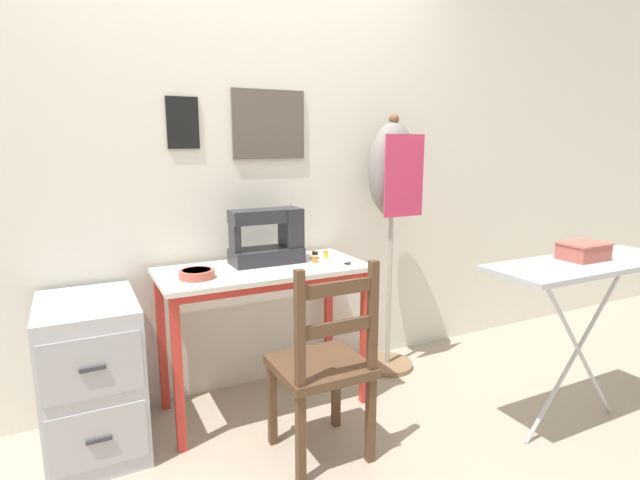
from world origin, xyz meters
The scene contains 14 objects.
ground_plane centered at (0.00, 0.00, 0.00)m, with size 14.00×14.00×0.00m, color tan.
wall_back centered at (0.00, 0.57, 1.28)m, with size 10.00×0.07×2.55m.
sewing_table centered at (0.00, 0.24, 0.66)m, with size 1.07×0.50×0.77m.
sewing_machine centered at (0.07, 0.33, 0.91)m, with size 0.39×0.19×0.31m.
fabric_bowl centered at (-0.35, 0.19, 0.79)m, with size 0.17×0.17×0.04m.
scissors centered at (0.44, 0.13, 0.78)m, with size 0.11×0.10×0.01m.
thread_spool_near_machine centered at (0.28, 0.22, 0.79)m, with size 0.04×0.04×0.04m.
thread_spool_mid_table centered at (0.33, 0.31, 0.79)m, with size 0.04×0.04×0.04m.
thread_spool_far_edge centered at (0.39, 0.29, 0.80)m, with size 0.03×0.03×0.04m.
wooden_chair centered at (0.07, -0.29, 0.43)m, with size 0.40×0.38×0.92m.
filing_cabinet centered at (-0.84, 0.24, 0.36)m, with size 0.42×0.57×0.72m.
dress_form centered at (0.86, 0.34, 1.15)m, with size 0.32×0.32×1.57m.
ironing_board centered at (1.29, -0.64, 0.81)m, with size 1.04×0.36×0.86m.
storage_box centered at (1.30, -0.61, 0.90)m, with size 0.22×0.16×0.08m.
Camera 1 is at (-0.86, -2.11, 1.40)m, focal length 28.00 mm.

